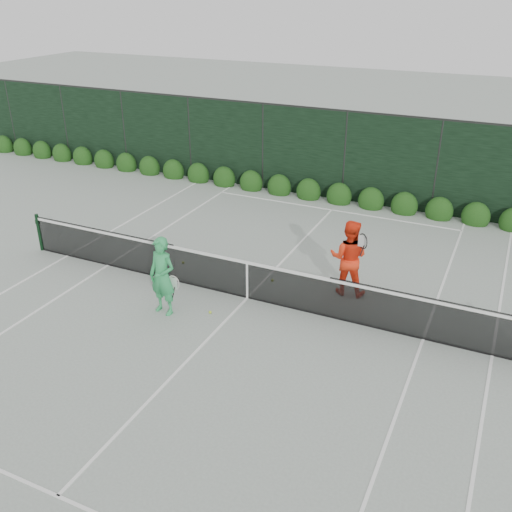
% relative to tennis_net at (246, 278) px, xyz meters
% --- Properties ---
extents(ground, '(80.00, 80.00, 0.00)m').
position_rel_tennis_net_xyz_m(ground, '(0.02, 0.00, -0.53)').
color(ground, gray).
rests_on(ground, ground).
extents(tennis_net, '(12.90, 0.10, 1.07)m').
position_rel_tennis_net_xyz_m(tennis_net, '(0.00, 0.00, 0.00)').
color(tennis_net, black).
rests_on(tennis_net, ground).
extents(player_woman, '(0.72, 0.52, 1.83)m').
position_rel_tennis_net_xyz_m(player_woman, '(-1.41, -1.35, 0.38)').
color(player_woman, '#30A459').
rests_on(player_woman, ground).
extents(player_man, '(0.99, 0.81, 1.87)m').
position_rel_tennis_net_xyz_m(player_man, '(2.07, 1.26, 0.41)').
color(player_man, '#FF3515').
rests_on(player_man, ground).
extents(court_lines, '(11.03, 23.83, 0.01)m').
position_rel_tennis_net_xyz_m(court_lines, '(0.02, 0.00, -0.53)').
color(court_lines, white).
rests_on(court_lines, ground).
extents(windscreen_fence, '(32.00, 21.07, 3.06)m').
position_rel_tennis_net_xyz_m(windscreen_fence, '(0.02, -2.71, 0.98)').
color(windscreen_fence, black).
rests_on(windscreen_fence, ground).
extents(hedge_row, '(31.66, 0.65, 0.94)m').
position_rel_tennis_net_xyz_m(hedge_row, '(0.02, 7.15, -0.30)').
color(hedge_row, '#10380F').
rests_on(hedge_row, ground).
extents(tennis_balls, '(2.63, 2.07, 0.07)m').
position_rel_tennis_net_xyz_m(tennis_balls, '(-0.85, 0.32, -0.50)').
color(tennis_balls, '#BAD830').
rests_on(tennis_balls, ground).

